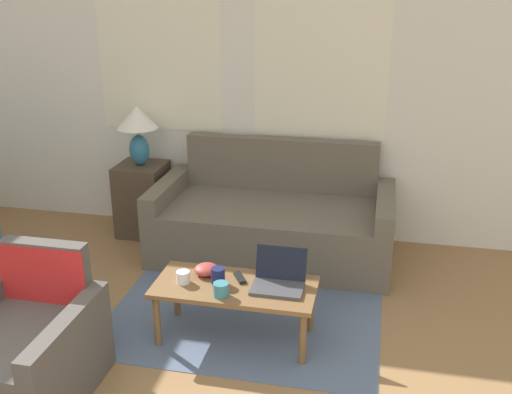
# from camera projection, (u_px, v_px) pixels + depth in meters

# --- Properties ---
(wall_back) EXTENTS (6.59, 0.06, 2.60)m
(wall_back) POSITION_uv_depth(u_px,v_px,m) (248.00, 87.00, 5.10)
(wall_back) COLOR white
(wall_back) RESTS_ON ground_plane
(rug) EXTENTS (1.84, 2.06, 0.01)m
(rug) POSITION_uv_depth(u_px,v_px,m) (255.00, 291.00, 4.44)
(rug) COLOR slate
(rug) RESTS_ON ground_plane
(couch) EXTENTS (1.93, 0.94, 0.91)m
(couch) POSITION_uv_depth(u_px,v_px,m) (274.00, 222.00, 4.96)
(couch) COLOR #665B4C
(couch) RESTS_ON ground_plane
(armchair) EXTENTS (0.71, 0.81, 0.79)m
(armchair) POSITION_uv_depth(u_px,v_px,m) (25.00, 352.00, 3.30)
(armchair) COLOR #514C47
(armchair) RESTS_ON ground_plane
(side_table) EXTENTS (0.41, 0.41, 0.64)m
(side_table) POSITION_uv_depth(u_px,v_px,m) (143.00, 199.00, 5.34)
(side_table) COLOR #4C3D2D
(side_table) RESTS_ON ground_plane
(table_lamp) EXTENTS (0.35, 0.35, 0.52)m
(table_lamp) POSITION_uv_depth(u_px,v_px,m) (138.00, 126.00, 5.11)
(table_lamp) COLOR teal
(table_lamp) RESTS_ON side_table
(coffee_table) EXTENTS (1.02, 0.47, 0.38)m
(coffee_table) POSITION_uv_depth(u_px,v_px,m) (235.00, 291.00, 3.77)
(coffee_table) COLOR brown
(coffee_table) RESTS_ON ground_plane
(laptop) EXTENTS (0.32, 0.27, 0.22)m
(laptop) POSITION_uv_depth(u_px,v_px,m) (279.00, 279.00, 3.72)
(laptop) COLOR #47474C
(laptop) RESTS_ON coffee_table
(cup_navy) EXTENTS (0.09, 0.09, 0.09)m
(cup_navy) POSITION_uv_depth(u_px,v_px,m) (221.00, 290.00, 3.61)
(cup_navy) COLOR teal
(cup_navy) RESTS_ON coffee_table
(cup_yellow) EXTENTS (0.09, 0.09, 0.10)m
(cup_yellow) POSITION_uv_depth(u_px,v_px,m) (218.00, 276.00, 3.75)
(cup_yellow) COLOR #191E4C
(cup_yellow) RESTS_ON coffee_table
(cup_white) EXTENTS (0.09, 0.09, 0.08)m
(cup_white) POSITION_uv_depth(u_px,v_px,m) (183.00, 277.00, 3.77)
(cup_white) COLOR white
(cup_white) RESTS_ON coffee_table
(snack_bowl) EXTENTS (0.16, 0.16, 0.07)m
(snack_bowl) POSITION_uv_depth(u_px,v_px,m) (207.00, 269.00, 3.87)
(snack_bowl) COLOR #B23D38
(snack_bowl) RESTS_ON coffee_table
(tv_remote) EXTENTS (0.11, 0.15, 0.02)m
(tv_remote) POSITION_uv_depth(u_px,v_px,m) (240.00, 277.00, 3.82)
(tv_remote) COLOR black
(tv_remote) RESTS_ON coffee_table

